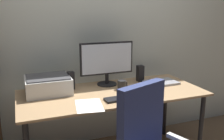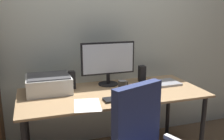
{
  "view_description": "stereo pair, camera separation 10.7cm",
  "coord_description": "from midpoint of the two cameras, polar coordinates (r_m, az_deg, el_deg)",
  "views": [
    {
      "loc": [
        -0.8,
        -2.1,
        1.51
      ],
      "look_at": [
        -0.01,
        -0.02,
        0.96
      ],
      "focal_mm": 40.64,
      "sensor_mm": 36.0,
      "label": 1
    },
    {
      "loc": [
        -0.7,
        -2.13,
        1.51
      ],
      "look_at": [
        -0.01,
        -0.02,
        0.96
      ],
      "focal_mm": 40.64,
      "sensor_mm": 36.0,
      "label": 2
    }
  ],
  "objects": [
    {
      "name": "mouse",
      "position": [
        2.27,
        8.01,
        -5.51
      ],
      "size": [
        0.08,
        0.11,
        0.03
      ],
      "primitive_type": "cube",
      "rotation": [
        0.0,
        0.0,
        -0.29
      ],
      "color": "black",
      "rests_on": "desk"
    },
    {
      "name": "paper_sheet",
      "position": [
        2.06,
        -4.09,
        -7.88
      ],
      "size": [
        0.25,
        0.33,
        0.0
      ],
      "primitive_type": "cube",
      "rotation": [
        0.0,
        0.0,
        -0.16
      ],
      "color": "white",
      "rests_on": "desk"
    },
    {
      "name": "speaker_left",
      "position": [
        2.47,
        -7.81,
        -2.21
      ],
      "size": [
        0.06,
        0.07,
        0.17
      ],
      "primitive_type": "cube",
      "color": "black",
      "rests_on": "desk"
    },
    {
      "name": "desk",
      "position": [
        2.4,
        1.41,
        -6.66
      ],
      "size": [
        1.7,
        0.75,
        0.74
      ],
      "color": "tan",
      "rests_on": "ground"
    },
    {
      "name": "back_wall",
      "position": [
        2.77,
        -2.3,
        9.65
      ],
      "size": [
        6.4,
        0.1,
        2.6
      ],
      "primitive_type": "cube",
      "color": "beige",
      "rests_on": "ground"
    },
    {
      "name": "keyboard",
      "position": [
        2.18,
        3.25,
        -6.45
      ],
      "size": [
        0.29,
        0.12,
        0.02
      ],
      "primitive_type": "cube",
      "rotation": [
        0.0,
        0.0,
        0.05
      ],
      "color": "black",
      "rests_on": "desk"
    },
    {
      "name": "laptop",
      "position": [
        2.66,
        12.55,
        -2.9
      ],
      "size": [
        0.33,
        0.24,
        0.02
      ],
      "primitive_type": "cube",
      "rotation": [
        0.0,
        0.0,
        0.04
      ],
      "color": "#99999E",
      "rests_on": "desk"
    },
    {
      "name": "speaker_right",
      "position": [
        2.7,
        7.9,
        -0.85
      ],
      "size": [
        0.06,
        0.07,
        0.17
      ],
      "primitive_type": "cube",
      "color": "black",
      "rests_on": "desk"
    },
    {
      "name": "monitor",
      "position": [
        2.53,
        0.34,
        2.12
      ],
      "size": [
        0.55,
        0.2,
        0.43
      ],
      "color": "black",
      "rests_on": "desk"
    },
    {
      "name": "coffee_mug",
      "position": [
        2.43,
        3.61,
        -3.38
      ],
      "size": [
        0.1,
        0.08,
        0.09
      ],
      "color": "black",
      "rests_on": "desk"
    },
    {
      "name": "printer",
      "position": [
        2.4,
        -12.79,
        -3.06
      ],
      "size": [
        0.4,
        0.34,
        0.16
      ],
      "color": "silver",
      "rests_on": "desk"
    }
  ]
}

